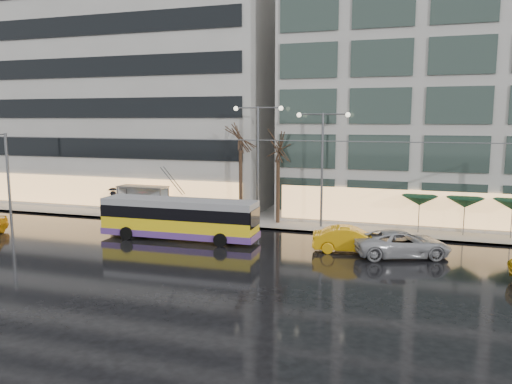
% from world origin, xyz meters
% --- Properties ---
extents(ground, '(140.00, 140.00, 0.00)m').
position_xyz_m(ground, '(0.00, 0.00, 0.00)').
color(ground, black).
rests_on(ground, ground).
extents(sidewalk, '(80.00, 10.00, 0.15)m').
position_xyz_m(sidewalk, '(2.00, 14.00, 0.07)').
color(sidewalk, gray).
rests_on(sidewalk, ground).
extents(kerb, '(80.00, 0.10, 0.15)m').
position_xyz_m(kerb, '(2.00, 9.05, 0.07)').
color(kerb, slate).
rests_on(kerb, ground).
extents(building_left, '(34.00, 14.00, 22.00)m').
position_xyz_m(building_left, '(-16.00, 19.00, 11.15)').
color(building_left, '#A19F9A').
rests_on(building_left, sidewalk).
extents(building_right, '(32.00, 14.00, 25.00)m').
position_xyz_m(building_right, '(19.00, 19.00, 12.65)').
color(building_right, '#A19F9A').
rests_on(building_right, sidewalk).
extents(trolleybus, '(10.95, 4.33, 5.05)m').
position_xyz_m(trolleybus, '(-1.65, 4.38, 1.37)').
color(trolleybus, yellow).
rests_on(trolleybus, ground).
extents(catenary, '(42.24, 5.12, 7.00)m').
position_xyz_m(catenary, '(1.00, 7.94, 4.25)').
color(catenary, '#595B60').
rests_on(catenary, ground).
extents(bus_shelter, '(4.20, 1.60, 2.51)m').
position_xyz_m(bus_shelter, '(-8.38, 10.69, 1.96)').
color(bus_shelter, '#595B60').
rests_on(bus_shelter, sidewalk).
extents(street_lamp_near, '(3.96, 0.36, 9.03)m').
position_xyz_m(street_lamp_near, '(2.00, 10.80, 5.99)').
color(street_lamp_near, '#595B60').
rests_on(street_lamp_near, sidewalk).
extents(street_lamp_far, '(3.96, 0.36, 8.53)m').
position_xyz_m(street_lamp_far, '(7.00, 10.80, 5.71)').
color(street_lamp_far, '#595B60').
rests_on(street_lamp_far, sidewalk).
extents(tree_a, '(3.20, 3.20, 8.40)m').
position_xyz_m(tree_a, '(0.50, 11.00, 7.09)').
color(tree_a, black).
rests_on(tree_a, sidewalk).
extents(tree_b, '(3.20, 3.20, 7.70)m').
position_xyz_m(tree_b, '(3.50, 11.20, 6.40)').
color(tree_b, black).
rests_on(tree_b, sidewalk).
extents(parasol_a, '(2.50, 2.50, 2.65)m').
position_xyz_m(parasol_a, '(14.00, 11.00, 2.45)').
color(parasol_a, '#595B60').
rests_on(parasol_a, sidewalk).
extents(parasol_b, '(2.50, 2.50, 2.65)m').
position_xyz_m(parasol_b, '(17.00, 11.00, 2.45)').
color(parasol_b, '#595B60').
rests_on(parasol_b, sidewalk).
extents(taxi_b, '(4.96, 2.43, 1.57)m').
position_xyz_m(taxi_b, '(9.98, 4.70, 0.78)').
color(taxi_b, orange).
rests_on(taxi_b, ground).
extents(sedan_silver, '(6.24, 4.39, 1.58)m').
position_xyz_m(sedan_silver, '(13.03, 4.54, 0.79)').
color(sedan_silver, '#A3A3A8').
rests_on(sedan_silver, ground).
extents(pedestrian_a, '(1.03, 1.05, 2.19)m').
position_xyz_m(pedestrian_a, '(-7.66, 9.83, 1.57)').
color(pedestrian_a, black).
rests_on(pedestrian_a, sidewalk).
extents(pedestrian_b, '(0.95, 0.88, 1.57)m').
position_xyz_m(pedestrian_b, '(-5.30, 10.52, 0.93)').
color(pedestrian_b, black).
rests_on(pedestrian_b, sidewalk).
extents(pedestrian_c, '(1.26, 0.98, 2.11)m').
position_xyz_m(pedestrian_c, '(-11.60, 11.54, 1.27)').
color(pedestrian_c, black).
rests_on(pedestrian_c, sidewalk).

